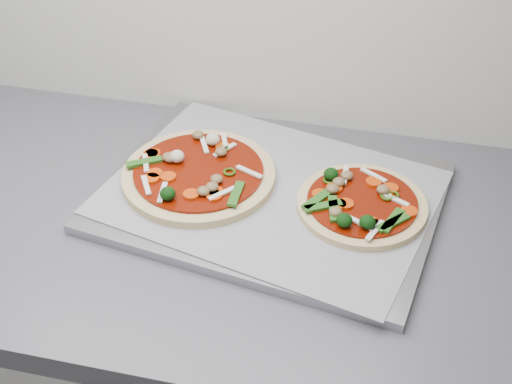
# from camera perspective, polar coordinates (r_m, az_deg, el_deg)

# --- Properties ---
(base_cabinet) EXTENTS (3.60, 0.60, 0.86)m
(base_cabinet) POSITION_cam_1_polar(r_m,az_deg,el_deg) (1.53, -13.93, -13.97)
(base_cabinet) COLOR beige
(base_cabinet) RESTS_ON ground
(countertop) EXTENTS (3.60, 0.60, 0.04)m
(countertop) POSITION_cam_1_polar(r_m,az_deg,el_deg) (1.21, -17.13, -0.80)
(countertop) COLOR #58585F
(countertop) RESTS_ON base_cabinet
(baking_tray) EXTENTS (0.57, 0.46, 0.02)m
(baking_tray) POSITION_cam_1_polar(r_m,az_deg,el_deg) (1.12, 1.15, -0.38)
(baking_tray) COLOR #9B9BA0
(baking_tray) RESTS_ON countertop
(parchment) EXTENTS (0.56, 0.46, 0.00)m
(parchment) POSITION_cam_1_polar(r_m,az_deg,el_deg) (1.12, 1.15, -0.01)
(parchment) COLOR #96979B
(parchment) RESTS_ON baking_tray
(pizza_left) EXTENTS (0.33, 0.33, 0.04)m
(pizza_left) POSITION_cam_1_polar(r_m,az_deg,el_deg) (1.14, -4.68, 1.46)
(pizza_left) COLOR #E0BB80
(pizza_left) RESTS_ON parchment
(pizza_right) EXTENTS (0.21, 0.21, 0.03)m
(pizza_right) POSITION_cam_1_polar(r_m,az_deg,el_deg) (1.09, 8.35, -0.93)
(pizza_right) COLOR #E0BB80
(pizza_right) RESTS_ON parchment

